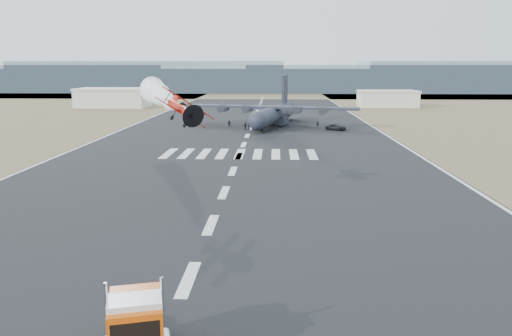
# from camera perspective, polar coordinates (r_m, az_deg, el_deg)

# --- Properties ---
(ground) EXTENTS (500.00, 500.00, 0.00)m
(ground) POSITION_cam_1_polar(r_m,az_deg,el_deg) (35.39, -7.73, -12.48)
(ground) COLOR black
(ground) RESTS_ON ground
(scrub_far) EXTENTS (500.00, 80.00, 0.00)m
(scrub_far) POSITION_cam_1_polar(r_m,az_deg,el_deg) (262.27, 0.95, 8.42)
(scrub_far) COLOR brown
(scrub_far) RESTS_ON ground
(runway_markings) EXTENTS (60.00, 260.00, 0.01)m
(runway_markings) POSITION_cam_1_polar(r_m,az_deg,el_deg) (93.11, -1.42, 2.69)
(runway_markings) COLOR silver
(runway_markings) RESTS_ON ground
(ridge_seg_b) EXTENTS (150.00, 50.00, 15.00)m
(ridge_seg_b) POSITION_cam_1_polar(r_m,az_deg,el_deg) (321.97, -23.06, 9.44)
(ridge_seg_b) COLOR gray
(ridge_seg_b) RESTS_ON ground
(ridge_seg_c) EXTENTS (150.00, 50.00, 17.00)m
(ridge_seg_c) POSITION_cam_1_polar(r_m,az_deg,el_deg) (300.36, -11.61, 10.21)
(ridge_seg_c) COLOR gray
(ridge_seg_c) RESTS_ON ground
(ridge_seg_d) EXTENTS (150.00, 50.00, 13.00)m
(ridge_seg_d) POSITION_cam_1_polar(r_m,az_deg,el_deg) (291.98, 1.09, 10.02)
(ridge_seg_d) COLOR gray
(ridge_seg_d) RESTS_ON ground
(ridge_seg_e) EXTENTS (150.00, 50.00, 15.00)m
(ridge_seg_e) POSITION_cam_1_polar(r_m,az_deg,el_deg) (297.82, 13.89, 9.91)
(ridge_seg_e) COLOR gray
(ridge_seg_e) RESTS_ON ground
(ridge_seg_f) EXTENTS (150.00, 50.00, 17.00)m
(ridge_seg_f) POSITION_cam_1_polar(r_m,az_deg,el_deg) (317.16, 25.63, 9.39)
(ridge_seg_f) COLOR gray
(ridge_seg_f) RESTS_ON ground
(hangar_left) EXTENTS (24.50, 14.50, 6.70)m
(hangar_left) POSITION_cam_1_polar(r_m,az_deg,el_deg) (186.37, -16.02, 7.75)
(hangar_left) COLOR beige
(hangar_left) RESTS_ON ground
(hangar_right) EXTENTS (20.50, 12.50, 5.90)m
(hangar_right) POSITION_cam_1_polar(r_m,az_deg,el_deg) (186.53, 14.78, 7.70)
(hangar_right) COLOR beige
(hangar_right) RESTS_ON ground
(semi_truck) EXTENTS (4.38, 8.24, 3.62)m
(semi_truck) POSITION_cam_1_polar(r_m,az_deg,el_deg) (25.85, -13.53, -17.90)
(semi_truck) COLOR black
(semi_truck) RESTS_ON ground
(aerobatic_biplane) EXTENTS (5.76, 6.30, 5.01)m
(aerobatic_biplane) POSITION_cam_1_polar(r_m,az_deg,el_deg) (53.62, -8.47, 6.74)
(aerobatic_biplane) COLOR red
(smoke_trail) EXTENTS (13.25, 34.62, 4.23)m
(smoke_trail) POSITION_cam_1_polar(r_m,az_deg,el_deg) (83.04, -11.35, 8.49)
(smoke_trail) COLOR white
(transport_aircraft) EXTENTS (41.26, 33.74, 12.00)m
(transport_aircraft) POSITION_cam_1_polar(r_m,az_deg,el_deg) (123.32, 2.12, 6.32)
(transport_aircraft) COLOR #1E232D
(transport_aircraft) RESTS_ON ground
(support_vehicle) EXTENTS (5.20, 3.97, 1.31)m
(support_vehicle) POSITION_cam_1_polar(r_m,az_deg,el_deg) (115.60, 9.14, 4.61)
(support_vehicle) COLOR black
(support_vehicle) RESTS_ON ground
(crew_a) EXTENTS (0.67, 0.58, 1.63)m
(crew_a) POSITION_cam_1_polar(r_m,az_deg,el_deg) (120.39, 7.06, 5.02)
(crew_a) COLOR black
(crew_a) RESTS_ON ground
(crew_b) EXTENTS (0.84, 0.98, 1.73)m
(crew_b) POSITION_cam_1_polar(r_m,az_deg,el_deg) (116.22, 0.28, 4.90)
(crew_b) COLOR black
(crew_b) RESTS_ON ground
(crew_c) EXTENTS (1.19, 0.56, 1.84)m
(crew_c) POSITION_cam_1_polar(r_m,az_deg,el_deg) (116.11, 0.00, 4.92)
(crew_c) COLOR black
(crew_c) RESTS_ON ground
(crew_d) EXTENTS (1.10, 1.09, 1.75)m
(crew_d) POSITION_cam_1_polar(r_m,az_deg,el_deg) (115.15, -1.25, 4.84)
(crew_d) COLOR black
(crew_d) RESTS_ON ground
(crew_e) EXTENTS (0.91, 1.02, 1.78)m
(crew_e) POSITION_cam_1_polar(r_m,az_deg,el_deg) (114.15, -0.82, 4.79)
(crew_e) COLOR black
(crew_e) RESTS_ON ground
(crew_f) EXTENTS (1.57, 0.81, 1.61)m
(crew_f) POSITION_cam_1_polar(r_m,az_deg,el_deg) (120.55, -3.08, 5.09)
(crew_f) COLOR black
(crew_f) RESTS_ON ground
(crew_g) EXTENTS (0.60, 0.71, 1.82)m
(crew_g) POSITION_cam_1_polar(r_m,az_deg,el_deg) (113.23, 2.36, 4.73)
(crew_g) COLOR black
(crew_g) RESTS_ON ground
(crew_h) EXTENTS (0.90, 0.84, 1.58)m
(crew_h) POSITION_cam_1_polar(r_m,az_deg,el_deg) (113.82, -0.18, 4.72)
(crew_h) COLOR black
(crew_h) RESTS_ON ground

